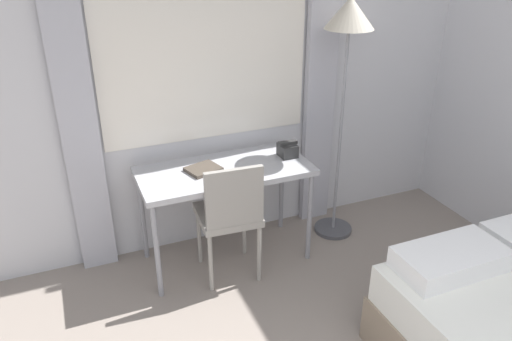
# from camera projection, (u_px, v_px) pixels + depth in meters

# --- Properties ---
(wall_back_with_window) EXTENTS (5.36, 0.13, 2.70)m
(wall_back_with_window) POSITION_uv_depth(u_px,v_px,m) (190.00, 69.00, 3.41)
(wall_back_with_window) COLOR silver
(wall_back_with_window) RESTS_ON ground_plane
(desk) EXTENTS (1.19, 0.55, 0.74)m
(desk) POSITION_uv_depth(u_px,v_px,m) (225.00, 177.00, 3.45)
(desk) COLOR #B2B2B7
(desk) RESTS_ON ground_plane
(desk_chair) EXTENTS (0.43, 0.43, 0.89)m
(desk_chair) POSITION_uv_depth(u_px,v_px,m) (230.00, 212.00, 3.31)
(desk_chair) COLOR gray
(desk_chair) RESTS_ON ground_plane
(standing_lamp) EXTENTS (0.34, 0.34, 1.82)m
(standing_lamp) POSITION_uv_depth(u_px,v_px,m) (348.00, 41.00, 3.41)
(standing_lamp) COLOR #4C4C51
(standing_lamp) RESTS_ON ground_plane
(telephone) EXTENTS (0.14, 0.13, 0.12)m
(telephone) POSITION_uv_depth(u_px,v_px,m) (288.00, 149.00, 3.58)
(telephone) COLOR #2D2D2D
(telephone) RESTS_ON desk
(book) EXTENTS (0.26, 0.23, 0.02)m
(book) POSITION_uv_depth(u_px,v_px,m) (203.00, 169.00, 3.38)
(book) COLOR #4C4238
(book) RESTS_ON desk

